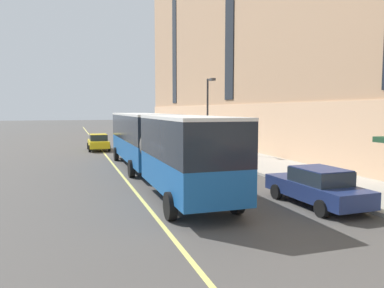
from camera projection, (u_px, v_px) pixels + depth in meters
The scene contains 8 objects.
ground_plane at pixel (183, 203), 15.44m from camera, with size 260.00×260.00×0.00m, color #4C4947.
sidewalk at pixel (316, 177), 20.97m from camera, with size 4.92×160.00×0.15m, color #ADA89E.
city_bus at pixel (155, 141), 21.12m from camera, with size 2.88×19.65×3.60m.
parked_car_darkgray_0 at pixel (157, 137), 41.91m from camera, with size 2.10×4.32×1.56m.
parked_car_navy_1 at pixel (317, 187), 15.00m from camera, with size 2.09×4.82×1.56m.
taxi_cab at pixel (98, 142), 35.48m from camera, with size 1.95×4.28×1.56m.
street_lamp at pixel (209, 107), 31.52m from camera, with size 0.36×1.48×6.31m.
lane_centerline at pixel (135, 191), 17.81m from camera, with size 0.16×140.00×0.01m, color #E0D66B.
Camera 1 is at (-4.37, -14.51, 3.86)m, focal length 35.00 mm.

